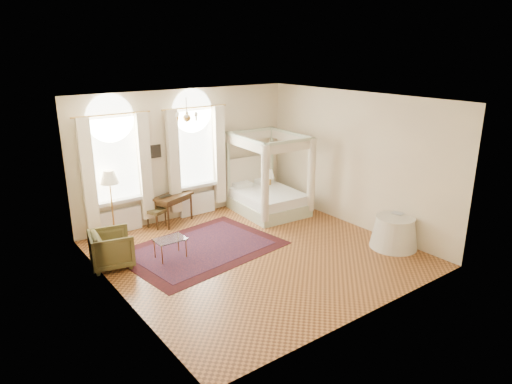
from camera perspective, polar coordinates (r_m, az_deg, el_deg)
ground at (r=10.00m, az=0.03°, el=-7.68°), size 6.00×6.00×0.00m
room_walls at (r=9.32m, az=0.03°, el=3.39°), size 6.00×6.00×6.00m
window_left at (r=11.06m, az=-17.01°, el=2.27°), size 1.62×0.27×3.29m
window_right at (r=11.90m, az=-7.50°, el=3.94°), size 1.62×0.27×3.29m
chandelier at (r=9.67m, az=-8.64°, el=9.31°), size 0.51×0.45×0.50m
wall_pictures at (r=11.84m, az=-8.29°, el=5.84°), size 2.54×0.03×0.39m
canopy_bed at (r=12.26m, az=1.58°, el=-0.37°), size 1.73×2.07×2.13m
nightstand at (r=12.92m, az=1.55°, el=-0.33°), size 0.45×0.41×0.58m
nightstand_lamp at (r=12.77m, az=1.62°, el=2.19°), size 0.30×0.30×0.45m
writing_desk at (r=11.63m, az=-10.29°, el=-0.88°), size 1.11×0.84×0.74m
laptop at (r=11.52m, az=-11.42°, el=-0.49°), size 0.37×0.27×0.03m
stool at (r=11.52m, az=-12.35°, el=-2.49°), size 0.53×0.53×0.47m
armchair at (r=9.76m, az=-17.59°, el=-6.77°), size 0.98×0.96×0.76m
coffee_table at (r=9.81m, az=-10.70°, el=-6.00°), size 0.64×0.45×0.44m
floor_lamp at (r=10.86m, az=-17.85°, el=1.35°), size 0.42×0.42×1.63m
oriental_rug at (r=10.28m, az=-6.82°, el=-7.02°), size 3.63×2.83×0.01m
side_table at (r=10.63m, az=16.89°, el=-4.85°), size 1.04×1.04×0.71m
book at (r=10.64m, az=17.06°, el=-2.69°), size 0.22×0.27×0.02m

